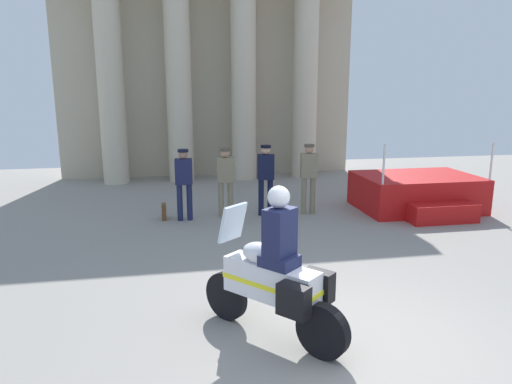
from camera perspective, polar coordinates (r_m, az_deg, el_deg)
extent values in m
plane|color=gray|center=(5.87, 12.98, -18.27)|extent=(28.00, 28.00, 0.00)
cube|color=#B6AB91|center=(16.31, -5.77, 13.83)|extent=(9.86, 0.30, 6.70)
cylinder|color=beige|center=(15.35, -17.24, 12.47)|extent=(0.80, 0.80, 6.19)
cylinder|color=beige|center=(15.26, -9.36, 12.86)|extent=(0.80, 0.80, 6.19)
cylinder|color=beige|center=(15.44, -1.52, 13.01)|extent=(0.80, 0.80, 6.19)
cylinder|color=beige|center=(15.89, 6.00, 12.94)|extent=(0.80, 0.80, 6.19)
cube|color=#B71414|center=(12.36, 18.84, -0.01)|extent=(2.84, 1.96, 0.86)
cube|color=#B71414|center=(11.39, 21.75, -2.39)|extent=(1.56, 0.50, 0.43)
cylinder|color=silver|center=(10.80, 15.26, 3.23)|extent=(0.05, 0.05, 0.90)
cylinder|color=silver|center=(12.20, 26.70, 3.36)|extent=(0.05, 0.05, 0.90)
cylinder|color=#191E42|center=(10.81, -9.23, -1.27)|extent=(0.13, 0.13, 0.84)
cylinder|color=#191E42|center=(10.81, -8.07, -1.22)|extent=(0.13, 0.13, 0.84)
cube|color=#191E42|center=(10.66, -8.78, 2.47)|extent=(0.40, 0.25, 0.58)
sphere|color=#997056|center=(10.60, -8.85, 4.56)|extent=(0.21, 0.21, 0.21)
cylinder|color=black|center=(10.59, -8.86, 4.98)|extent=(0.24, 0.24, 0.06)
cylinder|color=#7A7056|center=(10.97, -4.26, -0.95)|extent=(0.13, 0.13, 0.84)
cylinder|color=#7A7056|center=(10.99, -3.12, -0.90)|extent=(0.13, 0.13, 0.84)
cube|color=#7A7056|center=(10.83, -3.74, 2.70)|extent=(0.40, 0.25, 0.57)
sphere|color=tan|center=(10.77, -3.77, 4.75)|extent=(0.21, 0.21, 0.21)
cylinder|color=#494334|center=(10.76, -3.78, 5.17)|extent=(0.24, 0.24, 0.06)
cylinder|color=black|center=(11.10, 0.62, -0.67)|extent=(0.13, 0.13, 0.87)
cylinder|color=black|center=(11.14, 1.73, -0.62)|extent=(0.13, 0.13, 0.87)
cube|color=black|center=(10.98, 1.19, 3.06)|extent=(0.40, 0.25, 0.59)
sphere|color=tan|center=(10.92, 1.20, 5.13)|extent=(0.21, 0.21, 0.21)
cylinder|color=black|center=(10.91, 1.20, 5.54)|extent=(0.24, 0.24, 0.06)
cylinder|color=#7A7056|center=(11.28, 5.81, -0.49)|extent=(0.13, 0.13, 0.88)
cylinder|color=#7A7056|center=(11.35, 6.88, -0.44)|extent=(0.13, 0.13, 0.88)
cube|color=#7A7056|center=(11.17, 6.44, 3.20)|extent=(0.40, 0.25, 0.59)
sphere|color=tan|center=(11.12, 6.49, 5.23)|extent=(0.21, 0.21, 0.21)
cylinder|color=#494334|center=(11.11, 6.50, 5.63)|extent=(0.24, 0.24, 0.06)
cylinder|color=black|center=(6.28, -3.63, -12.49)|extent=(0.50, 0.55, 0.64)
cylinder|color=black|center=(5.52, 8.11, -16.37)|extent=(0.53, 0.57, 0.64)
cube|color=silver|center=(5.70, 1.83, -10.79)|extent=(1.06, 1.15, 0.44)
ellipsoid|color=silver|center=(5.67, 0.63, -7.45)|extent=(0.58, 0.60, 0.26)
cube|color=yellow|center=(5.71, 1.83, -10.98)|extent=(1.08, 1.17, 0.06)
cube|color=silver|center=(5.84, -2.85, -3.73)|extent=(0.41, 0.38, 0.47)
cube|color=black|center=(5.24, 4.59, -13.00)|extent=(0.37, 0.39, 0.36)
cube|color=black|center=(5.65, 7.60, -11.14)|extent=(0.37, 0.39, 0.36)
cube|color=#191E42|center=(5.52, 2.86, -8.33)|extent=(0.52, 0.52, 0.14)
cube|color=#191E42|center=(5.41, 2.91, -4.87)|extent=(0.44, 0.43, 0.56)
sphere|color=silver|center=(5.31, 2.78, -0.61)|extent=(0.26, 0.26, 0.26)
cube|color=brown|center=(11.02, -11.11, -2.36)|extent=(0.10, 0.32, 0.36)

